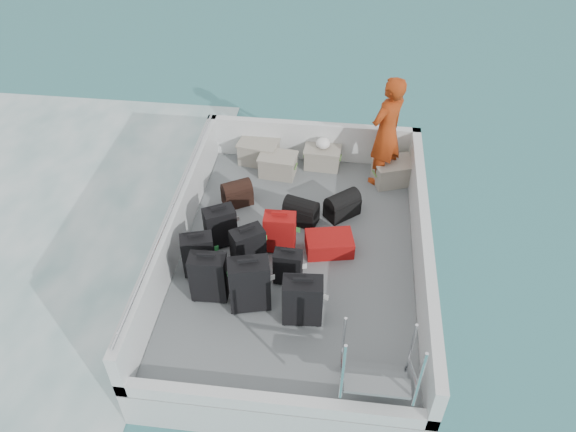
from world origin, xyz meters
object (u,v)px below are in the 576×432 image
suitcase_0 (209,278)px  suitcase_1 (198,255)px  suitcase_6 (302,301)px  crate_2 (322,158)px  suitcase_3 (249,285)px  suitcase_2 (220,227)px  crate_0 (259,152)px  suitcase_7 (288,267)px  suitcase_4 (248,249)px  passenger (386,132)px  crate_1 (278,166)px  suitcase_8 (329,244)px  suitcase_5 (280,232)px  crate_3 (393,173)px

suitcase_0 → suitcase_1: bearing=118.3°
suitcase_6 → crate_2: (0.01, 3.34, -0.17)m
suitcase_3 → suitcase_6: size_ratio=1.14×
suitcase_0 → suitcase_2: suitcase_0 is taller
suitcase_3 → crate_0: (-0.40, 3.20, -0.20)m
suitcase_7 → suitcase_4: bearing=161.0°
suitcase_7 → crate_2: 2.74m
crate_0 → passenger: (2.10, -0.26, 0.74)m
crate_1 → crate_2: bearing=24.1°
crate_0 → crate_2: bearing=0.0°
suitcase_2 → suitcase_8: 1.58m
suitcase_2 → suitcase_5: 0.86m
suitcase_6 → crate_0: (-1.09, 3.34, -0.15)m
suitcase_3 → suitcase_4: 0.73m
crate_1 → crate_2: (0.73, 0.32, -0.00)m
suitcase_4 → suitcase_6: suitcase_6 is taller
suitcase_2 → passenger: (2.32, 1.83, 0.62)m
suitcase_4 → suitcase_0: bearing=-156.9°
suitcase_6 → suitcase_3: bearing=164.7°
suitcase_0 → suitcase_3: bearing=-11.0°
suitcase_0 → crate_3: size_ratio=1.17×
suitcase_0 → suitcase_7: suitcase_0 is taller
suitcase_6 → crate_1: suitcase_6 is taller
suitcase_2 → crate_2: bearing=29.7°
suitcase_4 → suitcase_8: suitcase_4 is taller
suitcase_0 → crate_0: size_ratio=1.15×
suitcase_4 → suitcase_1: bearing=162.9°
suitcase_0 → crate_0: 3.12m
suitcase_8 → crate_3: bearing=-40.0°
suitcase_0 → crate_3: bearing=47.0°
suitcase_2 → suitcase_3: suitcase_3 is taller
suitcase_3 → suitcase_7: (0.43, 0.48, -0.13)m
suitcase_2 → suitcase_6: suitcase_6 is taller
suitcase_3 → crate_0: bearing=83.0°
suitcase_2 → suitcase_3: size_ratio=0.81×
suitcase_1 → suitcase_5: 1.20m
suitcase_4 → suitcase_5: (0.39, 0.39, -0.02)m
suitcase_3 → crate_3: 3.46m
suitcase_2 → crate_2: (1.32, 2.09, -0.14)m
suitcase_4 → crate_2: bearing=37.2°
suitcase_6 → suitcase_1: bearing=152.4°
suitcase_6 → passenger: passenger is taller
suitcase_7 → crate_0: size_ratio=0.85×
suitcase_1 → crate_3: (2.69, 2.38, -0.14)m
suitcase_4 → suitcase_7: suitcase_4 is taller
suitcase_5 → crate_1: suitcase_5 is taller
suitcase_8 → crate_3: 1.99m
suitcase_4 → passenger: bearing=16.4°
suitcase_0 → passenger: bearing=49.8°
passenger → suitcase_4: bearing=1.5°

